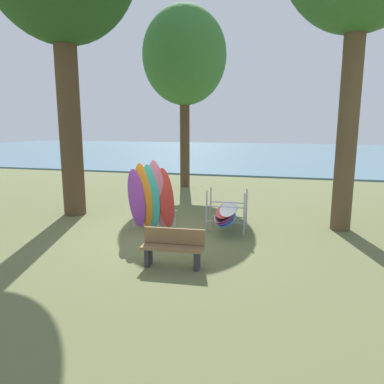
# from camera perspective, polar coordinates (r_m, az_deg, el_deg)

# --- Properties ---
(ground_plane) EXTENTS (80.00, 80.00, 0.00)m
(ground_plane) POSITION_cam_1_polar(r_m,az_deg,el_deg) (10.52, -4.74, -6.81)
(ground_plane) COLOR #60663D
(lake_water) EXTENTS (80.00, 36.00, 0.10)m
(lake_water) POSITION_cam_1_polar(r_m,az_deg,el_deg) (39.81, 9.58, 6.15)
(lake_water) COLOR slate
(lake_water) RESTS_ON ground
(tree_mid_behind) EXTENTS (4.00, 4.00, 8.63)m
(tree_mid_behind) POSITION_cam_1_polar(r_m,az_deg,el_deg) (18.39, -1.19, 20.48)
(tree_mid_behind) COLOR #4C3823
(tree_mid_behind) RESTS_ON ground
(leaning_board_pile) EXTENTS (1.47, 0.76, 2.15)m
(leaning_board_pile) POSITION_cam_1_polar(r_m,az_deg,el_deg) (10.85, -6.45, -0.84)
(leaning_board_pile) COLOR purple
(leaning_board_pile) RESTS_ON ground
(board_storage_rack) EXTENTS (1.15, 2.13, 1.25)m
(board_storage_rack) POSITION_cam_1_polar(r_m,az_deg,el_deg) (10.83, 5.43, -3.27)
(board_storage_rack) COLOR #9EA0A5
(board_storage_rack) RESTS_ON ground
(park_bench) EXTENTS (1.42, 0.49, 0.85)m
(park_bench) POSITION_cam_1_polar(r_m,az_deg,el_deg) (8.20, -3.01, -8.62)
(park_bench) COLOR #2D2D33
(park_bench) RESTS_ON ground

